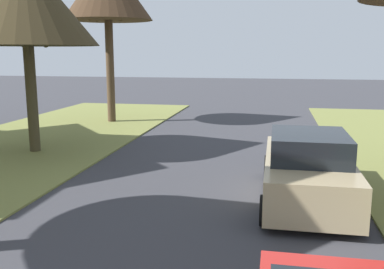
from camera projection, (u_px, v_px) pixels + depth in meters
street_tree_left_mid_b at (25, 1)px, 13.54m from camera, size 4.48×4.48×6.23m
parked_sedan_tan at (307, 169)px, 9.58m from camera, size 1.94×4.40×1.57m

